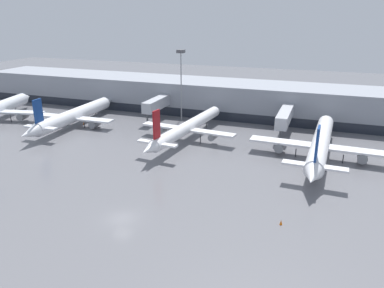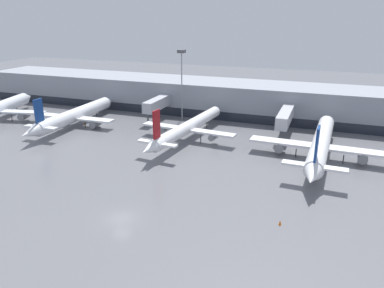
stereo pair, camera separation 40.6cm
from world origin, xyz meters
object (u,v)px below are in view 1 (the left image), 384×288
at_px(traffic_cone_1, 84,123).
at_px(parked_jet_2, 74,116).
at_px(parked_jet_0, 187,127).
at_px(traffic_cone_0, 281,222).
at_px(parked_jet_1, 320,144).
at_px(apron_light_mast_0, 181,65).

bearing_deg(traffic_cone_1, parked_jet_2, -130.09).
bearing_deg(parked_jet_2, parked_jet_0, -92.98).
distance_m(parked_jet_0, parked_jet_2, 31.26).
bearing_deg(traffic_cone_0, parked_jet_1, 82.00).
relative_size(parked_jet_1, traffic_cone_0, 53.63).
distance_m(parked_jet_2, apron_light_mast_0, 30.29).
height_order(parked_jet_1, traffic_cone_1, parked_jet_1).
height_order(parked_jet_2, traffic_cone_1, parked_jet_2).
xyz_separation_m(traffic_cone_0, apron_light_mast_0, (-32.31, 44.96, 14.23)).
bearing_deg(parked_jet_1, parked_jet_2, 89.73).
xyz_separation_m(parked_jet_0, parked_jet_2, (-31.25, 0.91, -0.38)).
relative_size(parked_jet_0, traffic_cone_0, 50.61).
bearing_deg(traffic_cone_0, parked_jet_0, 130.15).
distance_m(parked_jet_2, traffic_cone_1, 3.30).
bearing_deg(traffic_cone_0, parked_jet_2, 151.66).
distance_m(parked_jet_0, apron_light_mast_0, 20.92).
xyz_separation_m(parked_jet_0, parked_jet_1, (28.54, -1.69, 0.04)).
distance_m(traffic_cone_0, apron_light_mast_0, 57.17).
xyz_separation_m(parked_jet_0, traffic_cone_1, (-29.74, 2.70, -2.71)).
xyz_separation_m(parked_jet_2, traffic_cone_1, (1.51, 1.79, -2.33)).
distance_m(traffic_cone_0, traffic_cone_1, 63.09).
xyz_separation_m(traffic_cone_0, traffic_cone_1, (-54.41, 31.94, 0.03)).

